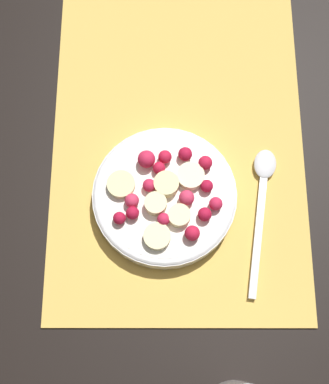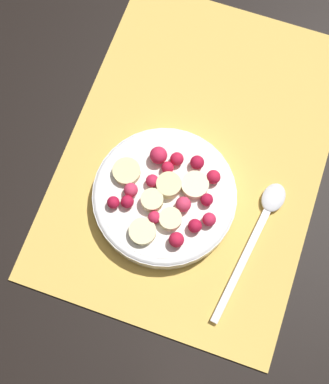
# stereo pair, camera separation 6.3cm
# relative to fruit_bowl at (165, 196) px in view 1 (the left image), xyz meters

# --- Properties ---
(ground_plane) EXTENTS (3.00, 3.00, 0.00)m
(ground_plane) POSITION_rel_fruit_bowl_xyz_m (0.07, -0.02, -0.02)
(ground_plane) COLOR black
(placemat) EXTENTS (0.45, 0.32, 0.01)m
(placemat) POSITION_rel_fruit_bowl_xyz_m (0.07, -0.02, -0.02)
(placemat) COLOR #E0B251
(placemat) RESTS_ON ground_plane
(fruit_bowl) EXTENTS (0.18, 0.18, 0.05)m
(fruit_bowl) POSITION_rel_fruit_bowl_xyz_m (0.00, 0.00, 0.00)
(fruit_bowl) COLOR white
(fruit_bowl) RESTS_ON placemat
(spoon) EXTENTS (0.19, 0.05, 0.01)m
(spoon) POSITION_rel_fruit_bowl_xyz_m (0.01, -0.12, -0.01)
(spoon) COLOR silver
(spoon) RESTS_ON placemat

